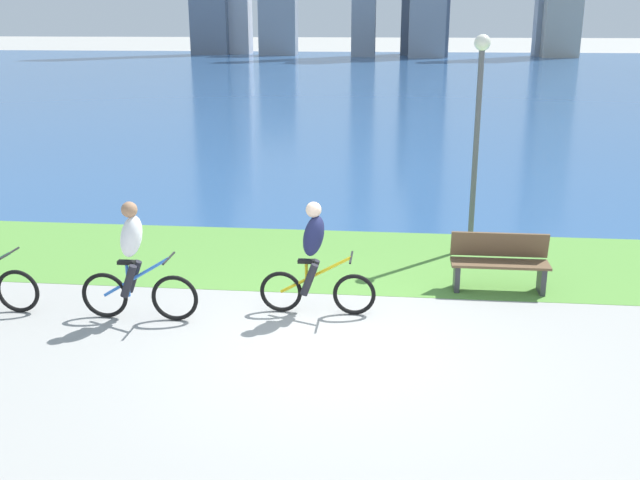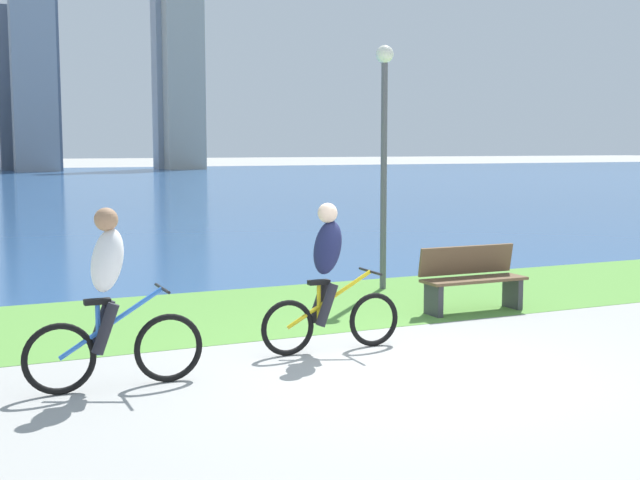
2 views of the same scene
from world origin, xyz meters
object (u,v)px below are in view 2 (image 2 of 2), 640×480
Objects in this scene: cyclist_lead at (329,277)px; lamppost_tall at (384,131)px; cyclist_trailing at (110,300)px; bench_near_path at (472,279)px.

lamppost_tall is at bearing 53.10° from cyclist_lead.
lamppost_tall is at bearing 37.48° from cyclist_trailing.
cyclist_lead is 0.98× the size of cyclist_trailing.
bench_near_path is (5.22, 1.71, -0.39)m from cyclist_trailing.
cyclist_lead is 1.12× the size of bench_near_path.
cyclist_lead is at bearing -155.73° from bench_near_path.
cyclist_trailing is 5.51m from bench_near_path.
bench_near_path is at bearing 18.17° from cyclist_trailing.
lamppost_tall reaches higher than cyclist_lead.
lamppost_tall is (4.98, 3.82, 1.67)m from cyclist_trailing.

